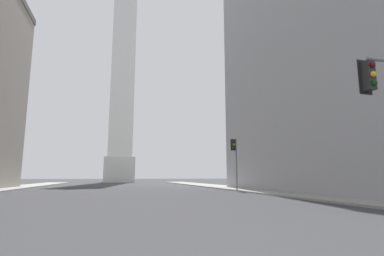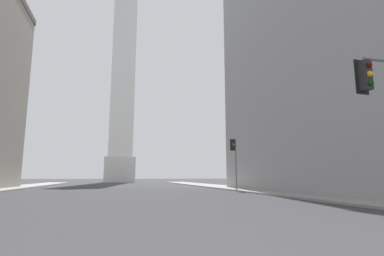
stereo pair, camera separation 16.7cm
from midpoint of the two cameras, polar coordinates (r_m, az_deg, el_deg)
name	(u,v)px [view 1 (the left image)]	position (r m, az deg, el deg)	size (l,w,h in m)	color
sidewalk_right	(253,190)	(36.30, 11.47, -11.50)	(5.00, 101.11, 0.15)	gray
obelisk	(123,69)	(92.22, -13.04, 10.98)	(8.22, 8.22, 69.42)	silver
traffic_light_mid_right	(235,156)	(34.82, 8.08, -5.35)	(0.78, 0.51, 5.97)	slate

